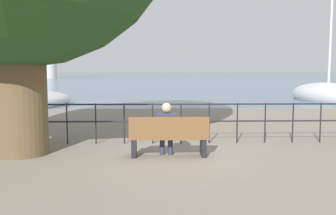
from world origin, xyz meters
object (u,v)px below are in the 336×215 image
object	(u,v)px
park_bench	(169,138)
seated_person_left	(166,127)
sailboat_1	(23,102)
sailboat_0	(328,96)
harbor_lighthouse	(43,31)

from	to	relation	value
park_bench	seated_person_left	size ratio (longest dim) A/B	1.45
sailboat_1	sailboat_0	bearing A→B (deg)	34.52
sailboat_0	harbor_lighthouse	world-z (taller)	harbor_lighthouse
harbor_lighthouse	seated_person_left	bearing A→B (deg)	-71.86
sailboat_1	harbor_lighthouse	xyz separation A→B (m)	(-20.83, 73.83, 11.06)
sailboat_0	sailboat_1	xyz separation A→B (m)	(-17.05, -3.33, -0.06)
sailboat_0	sailboat_1	world-z (taller)	sailboat_1
seated_person_left	harbor_lighthouse	xyz separation A→B (m)	(-27.73, 84.62, 10.70)
seated_person_left	sailboat_0	distance (m)	17.39
park_bench	sailboat_1	xyz separation A→B (m)	(-6.95, 10.87, -0.13)
park_bench	sailboat_1	world-z (taller)	sailboat_1
sailboat_0	seated_person_left	bearing A→B (deg)	-132.03
seated_person_left	harbor_lighthouse	size ratio (longest dim) A/B	0.05
seated_person_left	harbor_lighthouse	world-z (taller)	harbor_lighthouse
sailboat_0	park_bench	bearing A→B (deg)	-131.75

